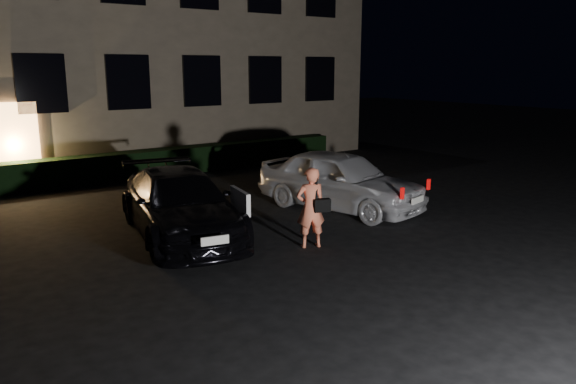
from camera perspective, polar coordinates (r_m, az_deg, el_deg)
ground at (r=9.91m, az=8.10°, el=-8.11°), size 80.00×80.00×0.00m
hedge at (r=18.56m, az=-14.95°, el=2.71°), size 15.00×0.70×0.85m
sedan at (r=11.91m, az=-10.92°, el=-1.24°), size 2.80×4.98×1.36m
hatch at (r=13.97m, az=5.31°, el=1.24°), size 2.72×4.64×1.48m
man at (r=10.96m, az=2.34°, el=-1.58°), size 0.68×0.58×1.60m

